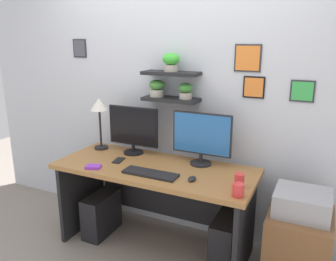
% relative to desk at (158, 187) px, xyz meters
% --- Properties ---
extents(ground_plane, '(8.00, 8.00, 0.00)m').
position_rel_desk_xyz_m(ground_plane, '(0.00, -0.06, -0.54)').
color(ground_plane, gray).
extents(back_wall_assembly, '(4.40, 0.24, 2.70)m').
position_rel_desk_xyz_m(back_wall_assembly, '(0.00, 0.38, 0.81)').
color(back_wall_assembly, silver).
rests_on(back_wall_assembly, ground).
extents(desk, '(1.66, 0.68, 0.75)m').
position_rel_desk_xyz_m(desk, '(0.00, 0.00, 0.00)').
color(desk, '#9E6B38').
rests_on(desk, ground).
extents(monitor_left, '(0.49, 0.18, 0.43)m').
position_rel_desk_xyz_m(monitor_left, '(-0.33, 0.16, 0.44)').
color(monitor_left, black).
rests_on(monitor_left, desk).
extents(monitor_right, '(0.50, 0.18, 0.44)m').
position_rel_desk_xyz_m(monitor_right, '(0.33, 0.16, 0.45)').
color(monitor_right, black).
rests_on(monitor_right, desk).
extents(keyboard, '(0.44, 0.14, 0.02)m').
position_rel_desk_xyz_m(keyboard, '(0.05, -0.23, 0.22)').
color(keyboard, black).
rests_on(keyboard, desk).
extents(computer_mouse, '(0.06, 0.09, 0.03)m').
position_rel_desk_xyz_m(computer_mouse, '(0.39, -0.19, 0.22)').
color(computer_mouse, black).
rests_on(computer_mouse, desk).
extents(desk_lamp, '(0.17, 0.17, 0.49)m').
position_rel_desk_xyz_m(desk_lamp, '(-0.68, 0.14, 0.59)').
color(desk_lamp, black).
rests_on(desk_lamp, desk).
extents(cell_phone, '(0.10, 0.15, 0.01)m').
position_rel_desk_xyz_m(cell_phone, '(-0.34, -0.08, 0.21)').
color(cell_phone, black).
rests_on(cell_phone, desk).
extents(coffee_mug, '(0.08, 0.08, 0.09)m').
position_rel_desk_xyz_m(coffee_mug, '(0.76, -0.30, 0.25)').
color(coffee_mug, red).
rests_on(coffee_mug, desk).
extents(pen_cup, '(0.07, 0.07, 0.10)m').
position_rel_desk_xyz_m(pen_cup, '(0.73, -0.15, 0.26)').
color(pen_cup, red).
rests_on(pen_cup, desk).
extents(scissors_tray, '(0.14, 0.12, 0.02)m').
position_rel_desk_xyz_m(scissors_tray, '(-0.43, -0.31, 0.22)').
color(scissors_tray, purple).
rests_on(scissors_tray, desk).
extents(drawer_cabinet, '(0.44, 0.50, 0.56)m').
position_rel_desk_xyz_m(drawer_cabinet, '(1.15, 0.01, -0.26)').
color(drawer_cabinet, brown).
rests_on(drawer_cabinet, ground).
extents(printer, '(0.38, 0.34, 0.17)m').
position_rel_desk_xyz_m(printer, '(1.15, 0.01, 0.10)').
color(printer, '#9E9EA3').
rests_on(printer, drawer_cabinet).
extents(computer_tower_left, '(0.18, 0.40, 0.39)m').
position_rel_desk_xyz_m(computer_tower_left, '(-0.55, -0.08, -0.35)').
color(computer_tower_left, black).
rests_on(computer_tower_left, ground).
extents(computer_tower_right, '(0.18, 0.40, 0.43)m').
position_rel_desk_xyz_m(computer_tower_right, '(0.63, -0.05, -0.33)').
color(computer_tower_right, black).
rests_on(computer_tower_right, ground).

